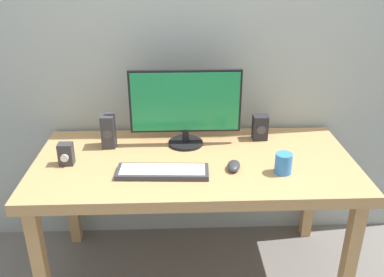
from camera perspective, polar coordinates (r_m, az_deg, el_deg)
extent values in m
plane|color=slate|center=(2.59, 0.28, -17.76)|extent=(6.00, 6.00, 0.00)
cube|color=tan|center=(2.17, 0.32, -3.56)|extent=(1.66, 0.80, 0.06)
cube|color=tan|center=(2.22, -20.12, -16.31)|extent=(0.06, 0.06, 0.69)
cube|color=tan|center=(2.28, 20.85, -15.26)|extent=(0.06, 0.06, 0.69)
cube|color=tan|center=(2.72, -16.28, -7.42)|extent=(0.06, 0.06, 0.69)
cube|color=tan|center=(2.77, 15.95, -6.79)|extent=(0.06, 0.06, 0.69)
cylinder|color=black|center=(2.32, -0.87, -0.61)|extent=(0.19, 0.19, 0.02)
cylinder|color=black|center=(2.30, -0.88, 0.38)|extent=(0.04, 0.04, 0.07)
cube|color=black|center=(2.24, -0.92, 5.13)|extent=(0.60, 0.02, 0.35)
cube|color=#1E8C4C|center=(2.23, -0.91, 5.01)|extent=(0.58, 0.01, 0.32)
cube|color=#333338|center=(2.02, -4.06, -4.59)|extent=(0.45, 0.16, 0.03)
cube|color=silver|center=(2.01, -4.08, -4.25)|extent=(0.42, 0.14, 0.00)
ellipsoid|color=#333338|center=(2.07, 5.76, -3.75)|extent=(0.09, 0.12, 0.04)
cube|color=#232328|center=(2.40, 9.34, 1.53)|extent=(0.08, 0.07, 0.14)
cylinder|color=#3F3F44|center=(2.36, 9.51, 1.16)|extent=(0.05, 0.00, 0.05)
cube|color=#333338|center=(2.31, -11.42, 1.04)|extent=(0.07, 0.09, 0.18)
cylinder|color=#3F3F44|center=(2.27, -11.59, 0.56)|extent=(0.05, 0.00, 0.05)
cube|color=#333338|center=(2.18, -16.94, -2.05)|extent=(0.07, 0.06, 0.11)
cylinder|color=silver|center=(2.15, -17.13, -2.59)|extent=(0.04, 0.01, 0.04)
cylinder|color=#337FD8|center=(2.06, 12.46, -3.36)|extent=(0.08, 0.08, 0.10)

